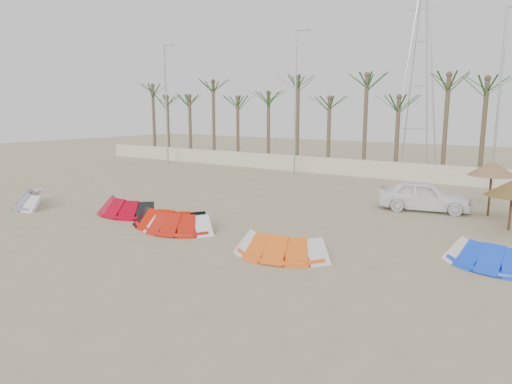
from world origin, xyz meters
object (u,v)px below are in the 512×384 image
Objects in this scene: parasol_left at (492,169)px; kite_red_right at (181,221)px; kite_blue at (496,254)px; kite_grey at (36,198)px; kite_orange at (285,244)px; kite_red_mid at (175,217)px; car at (424,196)px; kite_red_left at (130,206)px.

kite_red_right is at bearing -134.34° from parasol_left.
kite_grey is at bearing -171.50° from kite_blue.
kite_red_right is at bearing 176.05° from kite_orange.
parasol_left is (10.25, 10.49, 1.90)m from kite_red_right.
kite_red_mid is 0.82m from kite_red_right.
car reaches higher than kite_red_mid.
kite_orange is at bearing -154.55° from kite_blue.
kite_red_right is 1.05× the size of kite_blue.
kite_red_mid is 6.11m from kite_orange.
parasol_left is at bearing 45.66° from kite_red_right.
kite_grey is 5.90m from kite_red_left.
kite_red_left is at bearing 171.45° from kite_red_mid.
kite_red_right is 5.35m from kite_orange.
kite_red_mid is at bearing 126.82° from car.
kite_red_left is 0.80× the size of car.
kite_blue is at bearing 25.45° from kite_orange.
kite_red_right is at bearing -11.75° from kite_red_left.
kite_blue is 8.47m from car.
kite_red_left is at bearing -146.67° from parasol_left.
kite_red_left and kite_orange have the same top height.
kite_red_mid is at bearing -169.67° from kite_blue.
parasol_left reaches higher than kite_blue.
car reaches higher than kite_orange.
car is at bearing 31.28° from kite_grey.
kite_red_left is at bearing 15.00° from kite_grey.
car is at bearing 78.93° from kite_orange.
kite_blue is (6.24, 2.97, -0.00)m from kite_orange.
parasol_left is (-1.33, 7.88, 1.90)m from kite_blue.
parasol_left is (14.58, 9.59, 1.89)m from kite_red_left.
kite_red_left is 9.75m from kite_orange.
kite_red_mid is (9.30, 0.99, 0.00)m from kite_grey.
car is (-2.90, -0.55, -1.54)m from parasol_left.
kite_grey is at bearing -179.03° from kite_orange.
kite_grey and kite_red_mid have the same top height.
parasol_left reaches higher than kite_red_mid.
car reaches higher than kite_red_left.
kite_red_mid and kite_blue have the same top height.
parasol_left is at bearing 42.69° from kite_red_mid.
kite_red_right is at bearing -26.14° from kite_red_mid.
car is (7.35, 9.94, 0.35)m from kite_red_right.
kite_grey is 1.03× the size of kite_red_left.
kite_blue is (21.62, 3.23, -0.00)m from kite_grey.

